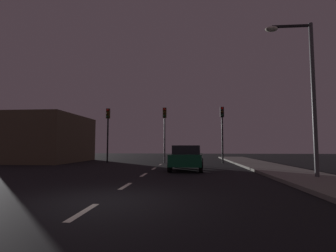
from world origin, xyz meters
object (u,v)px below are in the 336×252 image
at_px(traffic_signal_center, 165,124).
at_px(street_lamp_right, 305,83).
at_px(car_stopped_ahead, 187,157).
at_px(traffic_signal_right, 222,124).
at_px(traffic_signal_left, 108,125).

relative_size(traffic_signal_center, street_lamp_right, 0.70).
distance_m(car_stopped_ahead, street_lamp_right, 7.72).
bearing_deg(car_stopped_ahead, street_lamp_right, -40.09).
xyz_separation_m(traffic_signal_right, car_stopped_ahead, (-3.01, -6.71, -2.67)).
relative_size(traffic_signal_left, traffic_signal_right, 1.00).
bearing_deg(car_stopped_ahead, traffic_signal_left, 137.13).
xyz_separation_m(traffic_signal_left, traffic_signal_center, (5.17, 0.00, 0.01)).
distance_m(traffic_signal_left, traffic_signal_right, 10.24).
height_order(traffic_signal_left, traffic_signal_center, traffic_signal_center).
bearing_deg(traffic_signal_right, traffic_signal_center, -180.00).
xyz_separation_m(traffic_signal_left, street_lamp_right, (12.51, -11.16, 0.80)).
bearing_deg(traffic_signal_right, street_lamp_right, -78.48).
bearing_deg(traffic_signal_center, car_stopped_ahead, -72.99).
bearing_deg(street_lamp_right, car_stopped_ahead, 139.91).
height_order(traffic_signal_left, traffic_signal_right, traffic_signal_right).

